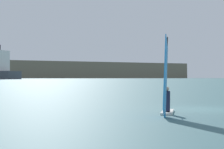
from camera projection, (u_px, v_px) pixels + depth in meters
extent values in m
plane|color=#386066|center=(203.00, 109.00, 21.28)|extent=(4000.00, 4000.00, 0.00)
cube|color=white|center=(167.00, 112.00, 18.95)|extent=(1.41, 2.54, 0.12)
cylinder|color=black|center=(166.00, 74.00, 18.05)|extent=(0.80, 2.01, 3.98)
cube|color=#268CD8|center=(165.00, 77.00, 17.43)|extent=(1.16, 3.00, 4.29)
cylinder|color=black|center=(167.00, 91.00, 18.35)|extent=(0.54, 1.37, 0.04)
cylinder|color=#191E38|center=(167.00, 101.00, 18.61)|extent=(0.49, 0.61, 1.11)
sphere|color=tan|center=(167.00, 89.00, 18.62)|extent=(0.22, 0.22, 0.22)
cube|color=#756B56|center=(75.00, 71.00, 967.72)|extent=(962.17, 460.85, 41.19)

